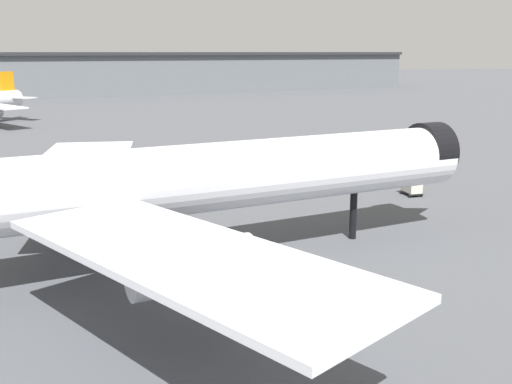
# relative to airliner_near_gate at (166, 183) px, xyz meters

# --- Properties ---
(ground) EXTENTS (900.00, 900.00, 0.00)m
(ground) POSITION_rel_airliner_near_gate_xyz_m (-1.10, -0.69, -6.86)
(ground) COLOR #4C4F54
(airliner_near_gate) EXTENTS (59.56, 54.04, 15.57)m
(airliner_near_gate) POSITION_rel_airliner_near_gate_xyz_m (0.00, 0.00, 0.00)
(airliner_near_gate) COLOR silver
(airliner_near_gate) RESTS_ON ground
(terminal_building) EXTENTS (235.78, 60.25, 31.52)m
(terminal_building) POSITION_rel_airliner_near_gate_xyz_m (29.81, 202.47, 1.63)
(terminal_building) COLOR slate
(terminal_building) RESTS_ON ground
(baggage_tug_wing) EXTENTS (3.56, 2.80, 1.85)m
(baggage_tug_wing) POSITION_rel_airliner_near_gate_xyz_m (18.61, 31.14, -5.88)
(baggage_tug_wing) COLOR black
(baggage_tug_wing) RESTS_ON ground
(baggage_cart_trailing) EXTENTS (2.07, 2.50, 1.82)m
(baggage_cart_trailing) POSITION_rel_airliner_near_gate_xyz_m (31.84, 14.55, -5.88)
(baggage_cart_trailing) COLOR black
(baggage_cart_trailing) RESTS_ON ground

